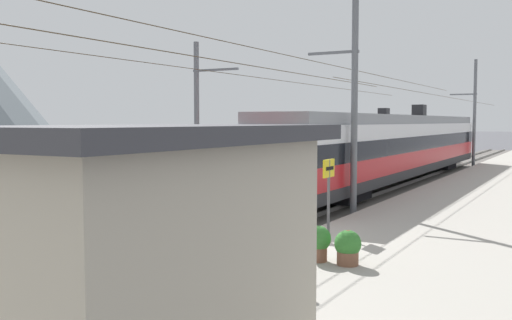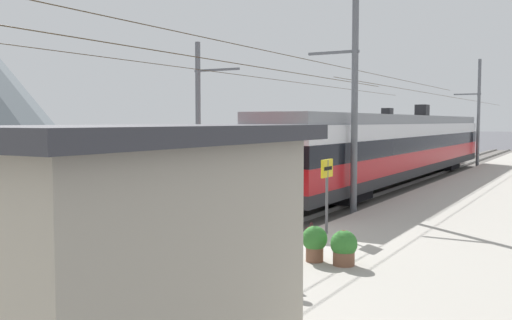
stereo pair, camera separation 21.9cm
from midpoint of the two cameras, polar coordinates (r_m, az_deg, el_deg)
ground_plane at (r=16.59m, az=0.26°, el=-8.47°), size 400.00×400.00×0.00m
platform_slab at (r=14.83m, az=16.52°, el=-9.32°), size 120.00×7.13×0.40m
track_near at (r=17.07m, az=-2.56°, el=-7.89°), size 120.00×3.00×0.28m
track_far at (r=19.95m, az=-14.05°, el=-6.29°), size 120.00×3.00×0.28m
train_near_platform at (r=32.35m, az=13.89°, el=1.40°), size 31.40×2.87×4.27m
train_far_track at (r=42.03m, az=11.06°, el=1.97°), size 26.87×2.89×4.27m
catenary_mast_mid at (r=21.34m, az=9.63°, el=5.62°), size 48.10×1.97×8.10m
catenary_mast_east at (r=46.71m, az=20.97°, el=4.39°), size 48.10×1.97×8.15m
catenary_mast_far_side at (r=27.10m, az=-5.16°, el=4.44°), size 48.10×2.40×7.19m
platform_sign at (r=16.28m, az=7.35°, el=-1.87°), size 0.70×0.08×2.08m
passenger_walking at (r=11.77m, az=1.16°, el=-6.89°), size 0.53×0.22×1.69m
handbag_beside_passenger at (r=12.40m, az=2.14°, el=-10.07°), size 0.32×0.18×0.43m
handbag_near_sign at (r=16.10m, az=5.83°, el=-6.96°), size 0.32×0.18×0.37m
potted_plant_platform_edge at (r=13.16m, az=6.25°, el=-7.89°), size 0.57×0.57×0.80m
potted_plant_by_shelter at (r=12.92m, az=9.10°, el=-8.35°), size 0.59×0.59×0.77m
platform_shelter at (r=5.70m, az=-10.39°, el=-12.08°), size 3.87×2.19×3.09m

